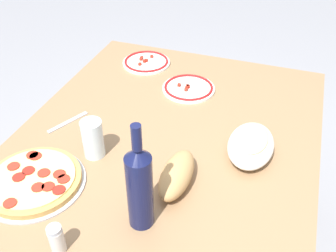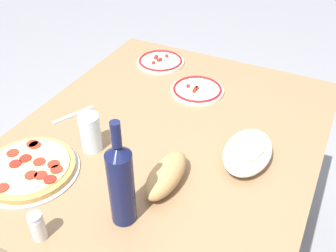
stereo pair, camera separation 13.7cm
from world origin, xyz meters
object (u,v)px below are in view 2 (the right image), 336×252
at_px(dining_table, 168,157).
at_px(wine_bottle, 121,183).
at_px(pepperoni_pizza, 29,168).
at_px(water_glass, 90,133).
at_px(side_plate_far, 197,90).
at_px(side_plate_near, 160,61).
at_px(bread_loaf, 166,175).
at_px(baked_pasta_dish, 248,150).
at_px(spice_shaker, 37,226).

xyz_separation_m(dining_table, wine_bottle, (-0.40, -0.06, 0.25)).
distance_m(pepperoni_pizza, water_glass, 0.22).
xyz_separation_m(dining_table, side_plate_far, (0.30, 0.01, 0.12)).
bearing_deg(side_plate_near, bread_loaf, -151.48).
xyz_separation_m(side_plate_far, bread_loaf, (-0.53, -0.12, 0.03)).
bearing_deg(dining_table, side_plate_far, 2.57).
xyz_separation_m(water_glass, bread_loaf, (-0.04, -0.30, -0.03)).
relative_size(wine_bottle, bread_loaf, 1.55).
relative_size(baked_pasta_dish, water_glass, 1.80).
height_order(baked_pasta_dish, bread_loaf, bread_loaf).
xyz_separation_m(dining_table, baked_pasta_dish, (-0.01, -0.29, 0.16)).
relative_size(baked_pasta_dish, side_plate_near, 1.10).
relative_size(pepperoni_pizza, wine_bottle, 0.94).
distance_m(pepperoni_pizza, bread_loaf, 0.44).
bearing_deg(wine_bottle, side_plate_far, 6.02).
xyz_separation_m(pepperoni_pizza, side_plate_far, (0.67, -0.29, -0.01)).
relative_size(wine_bottle, side_plate_near, 1.53).
height_order(dining_table, side_plate_near, side_plate_near).
height_order(dining_table, pepperoni_pizza, pepperoni_pizza).
height_order(wine_bottle, bread_loaf, wine_bottle).
distance_m(pepperoni_pizza, side_plate_far, 0.73).
xyz_separation_m(side_plate_near, side_plate_far, (-0.15, -0.25, -0.00)).
bearing_deg(side_plate_near, side_plate_far, -121.37).
bearing_deg(baked_pasta_dish, bread_loaf, 139.24).
bearing_deg(spice_shaker, bread_loaf, -33.88).
distance_m(baked_pasta_dish, side_plate_far, 0.44).
bearing_deg(bread_loaf, side_plate_near, 28.52).
bearing_deg(water_glass, baked_pasta_dish, -70.31).
bearing_deg(water_glass, dining_table, -45.61).
bearing_deg(pepperoni_pizza, side_plate_near, -2.88).
relative_size(dining_table, spice_shaker, 14.34).
bearing_deg(bread_loaf, pepperoni_pizza, 109.00).
distance_m(side_plate_near, side_plate_far, 0.29).
bearing_deg(water_glass, spice_shaker, -166.64).
relative_size(side_plate_far, bread_loaf, 1.02).
bearing_deg(bread_loaf, wine_bottle, 163.68).
distance_m(side_plate_near, bread_loaf, 0.78).
xyz_separation_m(pepperoni_pizza, baked_pasta_dish, (0.36, -0.60, 0.03)).
relative_size(pepperoni_pizza, water_glass, 2.36).
height_order(pepperoni_pizza, side_plate_far, pepperoni_pizza).
distance_m(dining_table, side_plate_near, 0.54).
bearing_deg(water_glass, side_plate_far, -20.15).
relative_size(side_plate_far, spice_shaker, 2.51).
relative_size(wine_bottle, side_plate_far, 1.53).
height_order(baked_pasta_dish, side_plate_near, baked_pasta_dish).
xyz_separation_m(pepperoni_pizza, bread_loaf, (0.14, -0.41, 0.03)).
height_order(side_plate_far, bread_loaf, bread_loaf).
xyz_separation_m(pepperoni_pizza, wine_bottle, (-0.02, -0.36, 0.12)).
bearing_deg(side_plate_near, dining_table, -149.83).
relative_size(dining_table, wine_bottle, 3.74).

